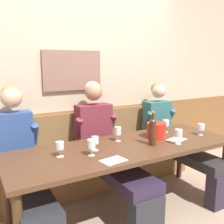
{
  "coord_description": "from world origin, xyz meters",
  "views": [
    {
      "loc": [
        -1.33,
        -1.91,
        1.55
      ],
      "look_at": [
        0.02,
        0.45,
        1.02
      ],
      "focal_mm": 41.14,
      "sensor_mm": 36.0,
      "label": 1
    }
  ],
  "objects_px": {
    "person_center_right_seat": "(107,146)",
    "wine_glass_near_bucket": "(201,127)",
    "wine_glass_left_end": "(91,145)",
    "ice_bucket": "(156,130)",
    "wall_bench": "(96,165)",
    "person_left_seat": "(175,136)",
    "wine_glass_by_bottle": "(95,141)",
    "wine_bottle_amber_mid": "(153,131)",
    "person_center_left_seat": "(21,160)",
    "dining_table": "(125,153)",
    "wine_glass_mid_right": "(166,123)",
    "wine_glass_center_rear": "(118,132)",
    "wine_glass_mid_left": "(60,146)",
    "wine_glass_right_end": "(179,134)"
  },
  "relations": [
    {
      "from": "person_center_right_seat",
      "to": "wine_glass_near_bucket",
      "type": "xyz_separation_m",
      "value": [
        0.99,
        -0.42,
        0.18
      ]
    },
    {
      "from": "wine_glass_left_end",
      "to": "wine_glass_near_bucket",
      "type": "distance_m",
      "value": 1.37
    },
    {
      "from": "ice_bucket",
      "to": "wall_bench",
      "type": "bearing_deg",
      "value": 126.56
    },
    {
      "from": "person_left_seat",
      "to": "wine_glass_by_bottle",
      "type": "height_order",
      "value": "person_left_seat"
    },
    {
      "from": "wall_bench",
      "to": "ice_bucket",
      "type": "bearing_deg",
      "value": -53.44
    },
    {
      "from": "wine_bottle_amber_mid",
      "to": "person_center_right_seat",
      "type": "bearing_deg",
      "value": 123.2
    },
    {
      "from": "person_center_left_seat",
      "to": "ice_bucket",
      "type": "relative_size",
      "value": 6.3
    },
    {
      "from": "dining_table",
      "to": "wine_glass_left_end",
      "type": "relative_size",
      "value": 15.68
    },
    {
      "from": "wine_bottle_amber_mid",
      "to": "wine_glass_left_end",
      "type": "xyz_separation_m",
      "value": [
        -0.66,
        0.04,
        -0.05
      ]
    },
    {
      "from": "wine_bottle_amber_mid",
      "to": "wine_glass_mid_right",
      "type": "xyz_separation_m",
      "value": [
        0.44,
        0.3,
        -0.04
      ]
    },
    {
      "from": "wine_glass_center_rear",
      "to": "wine_glass_mid_left",
      "type": "distance_m",
      "value": 0.7
    },
    {
      "from": "wine_bottle_amber_mid",
      "to": "wine_glass_left_end",
      "type": "distance_m",
      "value": 0.66
    },
    {
      "from": "person_center_right_seat",
      "to": "wine_bottle_amber_mid",
      "type": "height_order",
      "value": "person_center_right_seat"
    },
    {
      "from": "person_center_right_seat",
      "to": "person_center_left_seat",
      "type": "bearing_deg",
      "value": 179.8
    },
    {
      "from": "wall_bench",
      "to": "wine_glass_center_rear",
      "type": "height_order",
      "value": "wall_bench"
    },
    {
      "from": "wine_glass_center_rear",
      "to": "wine_glass_near_bucket",
      "type": "bearing_deg",
      "value": -16.26
    },
    {
      "from": "person_left_seat",
      "to": "wine_glass_right_end",
      "type": "height_order",
      "value": "person_left_seat"
    },
    {
      "from": "wall_bench",
      "to": "wine_glass_center_rear",
      "type": "xyz_separation_m",
      "value": [
        0.02,
        -0.5,
        0.55
      ]
    },
    {
      "from": "wine_glass_left_end",
      "to": "wine_glass_by_bottle",
      "type": "xyz_separation_m",
      "value": [
        0.09,
        0.11,
        -0.01
      ]
    },
    {
      "from": "wall_bench",
      "to": "person_center_left_seat",
      "type": "height_order",
      "value": "person_center_left_seat"
    },
    {
      "from": "wine_bottle_amber_mid",
      "to": "wine_glass_left_end",
      "type": "relative_size",
      "value": 2.33
    },
    {
      "from": "person_center_right_seat",
      "to": "wine_bottle_amber_mid",
      "type": "bearing_deg",
      "value": -56.8
    },
    {
      "from": "ice_bucket",
      "to": "wine_glass_mid_left",
      "type": "height_order",
      "value": "ice_bucket"
    },
    {
      "from": "wine_glass_center_rear",
      "to": "wine_glass_by_bottle",
      "type": "height_order",
      "value": "wine_glass_center_rear"
    },
    {
      "from": "person_left_seat",
      "to": "wine_bottle_amber_mid",
      "type": "height_order",
      "value": "person_left_seat"
    },
    {
      "from": "person_center_right_seat",
      "to": "dining_table",
      "type": "bearing_deg",
      "value": -83.62
    },
    {
      "from": "person_center_right_seat",
      "to": "wine_glass_near_bucket",
      "type": "bearing_deg",
      "value": -23.06
    },
    {
      "from": "wall_bench",
      "to": "person_left_seat",
      "type": "xyz_separation_m",
      "value": [
        0.95,
        -0.38,
        0.33
      ]
    },
    {
      "from": "ice_bucket",
      "to": "wine_glass_mid_right",
      "type": "height_order",
      "value": "ice_bucket"
    },
    {
      "from": "dining_table",
      "to": "person_center_right_seat",
      "type": "height_order",
      "value": "person_center_right_seat"
    },
    {
      "from": "wine_bottle_amber_mid",
      "to": "wine_glass_center_rear",
      "type": "xyz_separation_m",
      "value": [
        -0.23,
        0.29,
        -0.05
      ]
    },
    {
      "from": "wine_glass_left_end",
      "to": "wine_glass_mid_right",
      "type": "height_order",
      "value": "same"
    },
    {
      "from": "wine_glass_mid_left",
      "to": "wine_glass_mid_right",
      "type": "relative_size",
      "value": 0.92
    },
    {
      "from": "person_center_left_seat",
      "to": "wine_glass_mid_right",
      "type": "relative_size",
      "value": 8.84
    },
    {
      "from": "person_center_right_seat",
      "to": "wine_glass_mid_right",
      "type": "relative_size",
      "value": 8.85
    },
    {
      "from": "wine_glass_mid_right",
      "to": "person_center_left_seat",
      "type": "bearing_deg",
      "value": 175.34
    },
    {
      "from": "wine_glass_mid_right",
      "to": "dining_table",
      "type": "bearing_deg",
      "value": -164.64
    },
    {
      "from": "person_left_seat",
      "to": "wine_glass_mid_right",
      "type": "distance_m",
      "value": 0.35
    },
    {
      "from": "dining_table",
      "to": "wine_glass_right_end",
      "type": "distance_m",
      "value": 0.58
    },
    {
      "from": "wine_bottle_amber_mid",
      "to": "wine_glass_near_bucket",
      "type": "relative_size",
      "value": 2.63
    },
    {
      "from": "wine_glass_center_rear",
      "to": "wine_glass_mid_left",
      "type": "relative_size",
      "value": 1.12
    },
    {
      "from": "dining_table",
      "to": "wine_glass_right_end",
      "type": "xyz_separation_m",
      "value": [
        0.5,
        -0.22,
        0.18
      ]
    },
    {
      "from": "person_center_right_seat",
      "to": "wine_glass_by_bottle",
      "type": "xyz_separation_m",
      "value": [
        -0.28,
        -0.29,
        0.18
      ]
    },
    {
      "from": "wine_glass_mid_left",
      "to": "wine_glass_near_bucket",
      "type": "distance_m",
      "value": 1.63
    },
    {
      "from": "wine_glass_near_bucket",
      "to": "wine_glass_left_end",
      "type": "bearing_deg",
      "value": 178.91
    },
    {
      "from": "wall_bench",
      "to": "person_center_right_seat",
      "type": "height_order",
      "value": "person_center_right_seat"
    },
    {
      "from": "person_center_left_seat",
      "to": "wine_glass_left_end",
      "type": "height_order",
      "value": "person_center_left_seat"
    },
    {
      "from": "person_center_right_seat",
      "to": "wine_glass_center_rear",
      "type": "bearing_deg",
      "value": -70.61
    },
    {
      "from": "wine_glass_mid_right",
      "to": "wine_bottle_amber_mid",
      "type": "bearing_deg",
      "value": -145.54
    },
    {
      "from": "dining_table",
      "to": "wine_bottle_amber_mid",
      "type": "relative_size",
      "value": 6.72
    }
  ]
}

